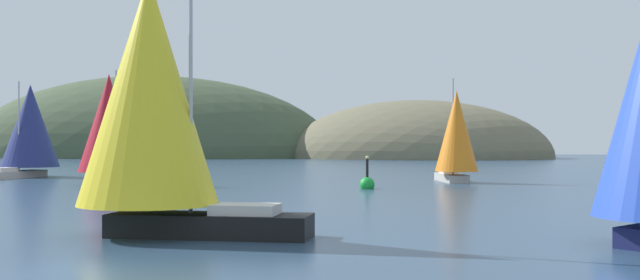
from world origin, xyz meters
The scene contains 9 objects.
ground_plane centered at (0.00, 0.00, 0.00)m, with size 360.00×360.00×0.00m, color #2D4760.
headland_left centered at (-55.00, 135.00, 0.00)m, with size 86.15×44.00×36.19m, color #425138.
headland_center centered at (5.00, 135.00, 0.00)m, with size 56.20×44.00×24.18m, color #6B664C.
sailboat_yellow_sail centered at (-0.74, 7.21, 5.03)m, with size 8.51×5.10×10.98m.
sailboat_navy_sail centered at (-29.34, 46.23, 4.75)m, with size 6.15×9.08×9.11m.
sailboat_orange_sail centered at (11.00, 43.15, 3.98)m, with size 4.21×7.10×8.77m.
sailboat_crimson_sail centered at (-16.38, 36.32, 4.68)m, with size 5.13×8.40×9.26m.
sailboat_green_sail centered at (-21.67, 49.99, 4.05)m, with size 6.92×6.64×7.67m.
channel_buoy centered at (4.46, 34.24, 0.37)m, with size 1.10×1.10×2.64m.
Camera 1 is at (9.51, -17.59, 3.43)m, focal length 40.42 mm.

